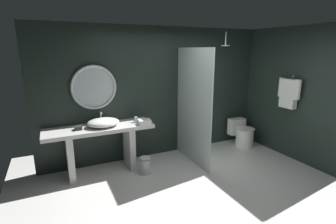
# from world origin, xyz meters

# --- Properties ---
(ground_plane) EXTENTS (5.76, 5.76, 0.00)m
(ground_plane) POSITION_xyz_m (0.00, 0.00, 0.00)
(ground_plane) COLOR silver
(back_wall_panel) EXTENTS (4.80, 0.10, 2.60)m
(back_wall_panel) POSITION_xyz_m (0.00, 1.90, 1.30)
(back_wall_panel) COLOR #1E2823
(back_wall_panel) RESTS_ON ground_plane
(side_wall_right) EXTENTS (0.10, 2.47, 2.60)m
(side_wall_right) POSITION_xyz_m (2.35, 0.76, 1.30)
(side_wall_right) COLOR #1E2823
(side_wall_right) RESTS_ON ground_plane
(vanity_counter) EXTENTS (1.85, 0.59, 0.85)m
(vanity_counter) POSITION_xyz_m (-1.31, 1.54, 0.59)
(vanity_counter) COLOR silver
(vanity_counter) RESTS_ON ground_plane
(vessel_sink) EXTENTS (0.55, 0.45, 0.22)m
(vessel_sink) POSITION_xyz_m (-1.24, 1.51, 0.93)
(vessel_sink) COLOR white
(vessel_sink) RESTS_ON vanity_counter
(tumbler_cup) EXTENTS (0.06, 0.06, 0.11)m
(tumbler_cup) POSITION_xyz_m (-0.65, 1.52, 0.90)
(tumbler_cup) COLOR silver
(tumbler_cup) RESTS_ON vanity_counter
(tissue_box) EXTENTS (0.12, 0.12, 0.06)m
(tissue_box) POSITION_xyz_m (-1.66, 1.51, 0.88)
(tissue_box) COLOR #282D28
(tissue_box) RESTS_ON vanity_counter
(round_wall_mirror) EXTENTS (0.80, 0.05, 0.80)m
(round_wall_mirror) POSITION_xyz_m (-1.31, 1.81, 1.50)
(round_wall_mirror) COLOR silver
(shower_glass_panel) EXTENTS (0.02, 1.23, 2.19)m
(shower_glass_panel) POSITION_xyz_m (0.40, 1.23, 1.10)
(shower_glass_panel) COLOR silver
(shower_glass_panel) RESTS_ON ground_plane
(rain_shower_head) EXTENTS (0.17, 0.17, 0.28)m
(rain_shower_head) POSITION_xyz_m (1.27, 1.49, 2.26)
(rain_shower_head) COLOR silver
(hanging_bathrobe) EXTENTS (0.20, 0.48, 0.64)m
(hanging_bathrobe) POSITION_xyz_m (2.21, 0.63, 1.35)
(hanging_bathrobe) COLOR silver
(toilet) EXTENTS (0.41, 0.61, 0.59)m
(toilet) POSITION_xyz_m (1.86, 1.45, 0.27)
(toilet) COLOR white
(toilet) RESTS_ON ground_plane
(waste_bin) EXTENTS (0.20, 0.20, 0.33)m
(waste_bin) POSITION_xyz_m (-0.63, 1.12, 0.17)
(waste_bin) COLOR silver
(waste_bin) RESTS_ON ground_plane
(folded_hand_towel) EXTENTS (0.24, 0.21, 0.08)m
(folded_hand_towel) POSITION_xyz_m (-0.55, 1.34, 0.89)
(folded_hand_towel) COLOR white
(folded_hand_towel) RESTS_ON vanity_counter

